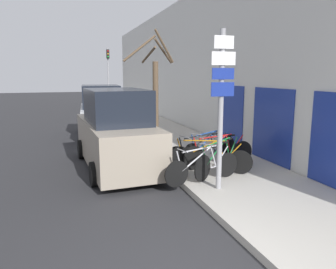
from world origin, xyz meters
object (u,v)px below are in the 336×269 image
bicycle_3 (219,153)px  parked_car_1 (101,113)px  pedestrian_near (144,107)px  bicycle_1 (221,159)px  signpost (221,104)px  bicycle_4 (203,152)px  bicycle_2 (208,158)px  street_tree (155,94)px  traffic_light (108,71)px  bicycle_5 (210,149)px  parked_car_0 (116,133)px  bicycle_0 (203,167)px

bicycle_3 → parked_car_1: size_ratio=0.53×
pedestrian_near → bicycle_1: bearing=88.0°
signpost → parked_car_1: bearing=101.6°
signpost → bicycle_4: 2.46m
bicycle_4 → bicycle_1: bearing=174.7°
parked_car_1 → bicycle_1: bearing=-68.7°
bicycle_2 → street_tree: (-0.57, 3.24, 1.56)m
bicycle_4 → traffic_light: 16.04m
bicycle_5 → bicycle_1: bearing=144.7°
bicycle_3 → parked_car_1: 7.20m
bicycle_1 → bicycle_2: bicycle_1 is taller
street_tree → signpost: bearing=-87.1°
bicycle_3 → traffic_light: 16.22m
bicycle_4 → bicycle_5: (0.41, 0.39, -0.00)m
bicycle_3 → traffic_light: bearing=-3.7°
bicycle_4 → parked_car_0: 2.62m
bicycle_2 → bicycle_0: bearing=-177.4°
bicycle_4 → parked_car_0: parked_car_0 is taller
signpost → traffic_light: (-0.11, 17.69, 0.92)m
bicycle_0 → parked_car_1: 8.01m
signpost → parked_car_0: signpost is taller
signpost → parked_car_0: (-1.89, 2.96, -1.06)m
bicycle_4 → pedestrian_near: (0.22, 8.02, 0.55)m
bicycle_1 → bicycle_2: (-0.25, 0.27, -0.01)m
bicycle_4 → signpost: bearing=150.0°
bicycle_5 → street_tree: street_tree is taller
bicycle_5 → parked_car_1: bearing=-1.0°
bicycle_2 → street_tree: street_tree is taller
signpost → bicycle_4: size_ratio=1.54×
signpost → bicycle_0: (-0.15, 0.56, -1.58)m
parked_car_1 → pedestrian_near: 2.79m
bicycle_0 → bicycle_3: bicycle_3 is taller
bicycle_1 → traffic_light: 16.81m
pedestrian_near → street_tree: bearing=78.9°
bicycle_0 → street_tree: 4.32m
bicycle_0 → pedestrian_near: size_ratio=1.29×
parked_car_1 → bicycle_3: bearing=-65.4°
bicycle_5 → pedestrian_near: pedestrian_near is taller
signpost → pedestrian_near: (0.64, 9.87, -1.01)m
bicycle_0 → street_tree: (-0.08, 4.03, 1.56)m
bicycle_4 → pedestrian_near: 8.04m
bicycle_4 → parked_car_1: 6.90m
pedestrian_near → bicycle_3: bearing=89.7°
bicycle_2 → pedestrian_near: pedestrian_near is taller
bicycle_2 → pedestrian_near: size_ratio=1.20×
parked_car_1 → parked_car_0: bearing=-88.0°
street_tree → bicycle_3: bearing=-69.8°
bicycle_2 → traffic_light: size_ratio=0.44×
bicycle_0 → bicycle_1: (0.74, 0.51, 0.02)m
bicycle_0 → bicycle_3: 1.50m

